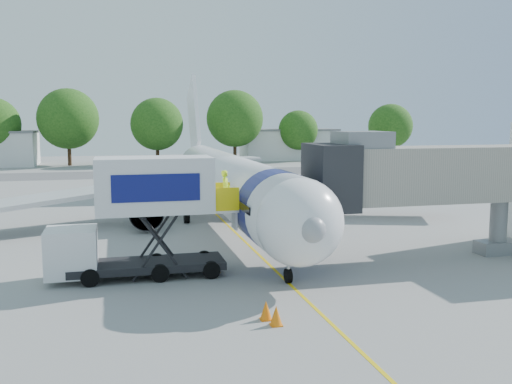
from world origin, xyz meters
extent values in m
plane|color=gray|center=(0.00, 0.00, 0.00)|extent=(160.00, 160.00, 0.00)
cube|color=yellow|center=(0.00, 0.00, 0.01)|extent=(0.15, 70.00, 0.01)
cube|color=#59595B|center=(0.00, 42.00, 0.00)|extent=(120.00, 10.00, 0.01)
cylinder|color=white|center=(0.00, 3.00, 3.00)|extent=(3.70, 28.00, 3.70)
sphere|color=white|center=(0.00, -11.00, 3.00)|extent=(3.70, 3.70, 3.70)
sphere|color=gray|center=(0.00, -12.55, 3.00)|extent=(1.10, 1.10, 1.10)
cone|color=white|center=(0.00, 20.00, 3.00)|extent=(3.70, 6.00, 3.70)
cube|color=white|center=(0.00, 21.00, 7.20)|extent=(0.35, 7.26, 8.29)
cube|color=#BCBEC1|center=(9.00, 6.50, 2.30)|extent=(16.17, 9.32, 1.42)
cube|color=#BCBEC1|center=(-9.00, 6.50, 2.30)|extent=(16.17, 9.32, 1.42)
cylinder|color=#999BA0|center=(5.50, 4.50, 1.30)|extent=(2.10, 3.60, 2.10)
cylinder|color=#999BA0|center=(-5.50, 4.50, 1.30)|extent=(2.10, 3.60, 2.10)
cube|color=black|center=(0.00, -11.30, 3.45)|extent=(2.60, 1.39, 0.81)
cylinder|color=navy|center=(0.00, -8.00, 3.00)|extent=(3.73, 2.00, 3.73)
cylinder|color=silver|center=(0.00, -9.50, 0.75)|extent=(0.16, 0.16, 1.50)
cylinder|color=black|center=(0.00, -9.50, 0.32)|extent=(0.25, 0.64, 0.64)
cylinder|color=black|center=(2.60, 6.00, 0.45)|extent=(0.35, 0.90, 0.90)
cylinder|color=black|center=(-2.60, 6.00, 0.45)|extent=(0.35, 0.90, 0.90)
cube|color=#A1988A|center=(9.00, -7.00, 4.40)|extent=(13.60, 2.60, 2.80)
cube|color=black|center=(2.90, -7.00, 4.40)|extent=(2.00, 3.20, 3.20)
cube|color=slate|center=(4.50, -7.00, 6.20)|extent=(2.40, 2.40, 0.80)
cylinder|color=slate|center=(12.50, -7.00, 1.50)|extent=(0.90, 0.90, 3.00)
cube|color=slate|center=(12.50, -7.00, 0.35)|extent=(2.20, 1.20, 0.70)
cylinder|color=black|center=(11.60, -7.00, 0.35)|extent=(0.30, 0.70, 0.70)
cylinder|color=black|center=(13.40, -7.00, 0.35)|extent=(0.30, 0.70, 0.70)
cube|color=black|center=(-6.00, -7.00, 0.55)|extent=(7.00, 2.30, 0.35)
cube|color=silver|center=(-9.30, -7.00, 1.35)|extent=(2.20, 2.20, 2.10)
cube|color=black|center=(-9.30, -7.00, 1.80)|extent=(1.90, 2.10, 0.70)
cube|color=silver|center=(-5.60, -7.00, 4.25)|extent=(5.20, 2.40, 2.50)
cube|color=navy|center=(-5.60, -8.22, 4.25)|extent=(3.80, 0.04, 1.20)
cube|color=silver|center=(-2.45, -7.00, 3.05)|extent=(1.10, 2.20, 0.10)
cube|color=yellow|center=(-2.45, -8.05, 3.60)|extent=(1.10, 0.06, 1.10)
cube|color=yellow|center=(-2.45, -5.95, 3.60)|extent=(1.10, 0.06, 1.10)
cylinder|color=black|center=(-3.20, -8.05, 0.40)|extent=(0.80, 0.25, 0.80)
cylinder|color=black|center=(-3.20, -5.95, 0.40)|extent=(0.80, 0.25, 0.80)
cylinder|color=black|center=(-8.50, -8.05, 0.40)|extent=(0.80, 0.25, 0.80)
cylinder|color=black|center=(-8.50, -5.95, 0.40)|extent=(0.80, 0.25, 0.80)
imported|color=#CFFF1A|center=(-2.32, -7.00, 3.97)|extent=(0.51, 0.69, 1.74)
cube|color=silver|center=(0.50, -17.01, 0.75)|extent=(4.15, 3.01, 1.49)
cube|color=navy|center=(0.50, -17.01, 1.23)|extent=(2.60, 2.40, 0.37)
cylinder|color=black|center=(-0.68, -18.20, 0.37)|extent=(0.79, 0.49, 0.75)
cylinder|color=black|center=(-1.16, -16.78, 0.37)|extent=(0.79, 0.49, 0.75)
cylinder|color=black|center=(2.15, -17.24, 0.37)|extent=(0.79, 0.49, 0.75)
cylinder|color=black|center=(1.67, -15.83, 0.37)|extent=(0.79, 0.49, 0.75)
cone|color=orange|center=(-2.15, -13.77, 0.36)|extent=(0.45, 0.45, 0.71)
cube|color=orange|center=(-2.15, -13.77, 0.02)|extent=(0.41, 0.41, 0.04)
cone|color=orange|center=(-1.95, -14.41, 0.36)|extent=(0.45, 0.45, 0.72)
cube|color=orange|center=(-1.95, -14.41, 0.02)|extent=(0.41, 0.41, 0.04)
cube|color=silver|center=(22.00, 62.00, 2.50)|extent=(16.00, 7.00, 5.00)
cube|color=slate|center=(22.00, 62.00, 5.15)|extent=(16.40, 7.40, 0.30)
cylinder|color=#382314|center=(-14.07, 57.93, 2.06)|extent=(0.56, 0.56, 4.11)
sphere|color=#184612|center=(-14.07, 57.93, 7.08)|extent=(9.13, 9.13, 9.13)
cylinder|color=#382314|center=(-0.93, 56.35, 1.82)|extent=(0.56, 0.56, 3.63)
sphere|color=#184612|center=(-0.93, 56.35, 6.26)|extent=(8.07, 8.07, 8.07)
cylinder|color=#382314|center=(11.57, 57.64, 2.06)|extent=(0.56, 0.56, 4.12)
sphere|color=#184612|center=(11.57, 57.64, 7.09)|extent=(9.15, 9.15, 9.15)
cylinder|color=#382314|center=(22.70, 58.85, 1.49)|extent=(0.56, 0.56, 2.99)
sphere|color=#184612|center=(22.70, 58.85, 5.15)|extent=(6.64, 6.64, 6.64)
cylinder|color=#382314|center=(38.34, 56.29, 1.69)|extent=(0.56, 0.56, 3.38)
sphere|color=#184612|center=(38.34, 56.29, 5.82)|extent=(7.51, 7.51, 7.51)
camera|label=1|loc=(-7.26, -32.97, 7.28)|focal=40.00mm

